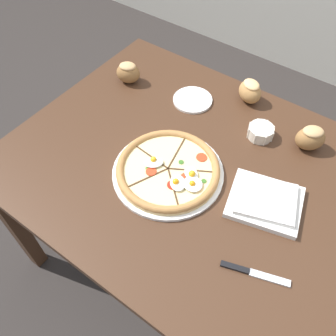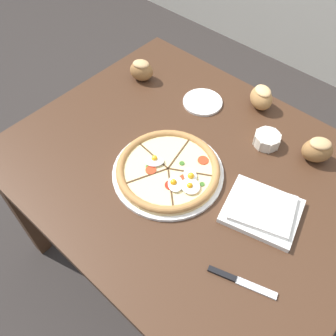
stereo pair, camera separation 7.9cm
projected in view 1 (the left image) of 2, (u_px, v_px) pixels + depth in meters
name	position (u px, v px, depth m)	size (l,w,h in m)	color
ground_plane	(182.00, 254.00, 1.82)	(12.00, 12.00, 0.00)	#2D2826
dining_table	(187.00, 179.00, 1.31)	(1.24, 0.99, 0.75)	#422819
pizza	(168.00, 170.00, 1.19)	(0.38, 0.38, 0.05)	white
ramekin_bowl	(261.00, 132.00, 1.29)	(0.10, 0.10, 0.05)	silver
napkin_folded	(265.00, 202.00, 1.11)	(0.26, 0.24, 0.04)	silver
bread_piece_near	(128.00, 72.00, 1.47)	(0.12, 0.11, 0.09)	olive
bread_piece_mid	(311.00, 138.00, 1.24)	(0.13, 0.12, 0.09)	olive
bread_piece_far	(250.00, 91.00, 1.39)	(0.13, 0.12, 0.09)	#B27F47
knife_spare	(254.00, 273.00, 0.98)	(0.19, 0.08, 0.01)	silver
side_saucer	(193.00, 100.00, 1.42)	(0.16, 0.16, 0.01)	white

